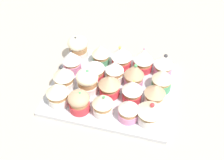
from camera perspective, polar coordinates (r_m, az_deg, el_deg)
The scene contains 22 objects.
ground_plane at distance 87.73cm, azimuth 0.00°, elevation -2.59°, with size 180.00×180.00×3.00cm, color #B2A899.
baking_tray at distance 86.17cm, azimuth 0.00°, elevation -1.67°, with size 35.79×29.26×1.20cm.
cupcake_0 at distance 80.41cm, azimuth -10.58°, elevation -2.53°, with size 6.14×6.14×7.42cm.
cupcake_1 at distance 78.40cm, azimuth -6.43°, elevation -4.20°, with size 5.85×5.85×6.51cm.
cupcake_2 at distance 76.80cm, azimuth -1.80°, elevation -4.63°, with size 5.59×5.59×7.57cm.
cupcake_3 at distance 76.03cm, azimuth 3.25°, elevation -5.79°, with size 5.39×5.39×6.78cm.
cupcake_4 at distance 75.52cm, azimuth 7.42°, elevation -6.10°, with size 6.75×6.75×7.80cm.
cupcake_5 at distance 84.41cm, azimuth -9.41°, elevation 0.64°, with size 6.10×6.10×7.88cm.
cupcake_6 at distance 82.57cm, azimuth -4.80°, elevation -0.15°, with size 6.29×6.29×7.76cm.
cupcake_7 at distance 81.15cm, azimuth -0.18°, elevation -1.09°, with size 6.20×6.20×7.01cm.
cupcake_8 at distance 80.00cm, azimuth 3.99°, elevation -1.99°, with size 5.77×5.77×7.44cm.
cupcake_9 at distance 79.91cm, azimuth 8.32°, elevation -2.73°, with size 5.79×5.79×7.01cm.
cupcake_10 at distance 89.06cm, azimuth -7.84°, elevation 3.71°, with size 5.75×5.75×7.53cm.
cupcake_11 at distance 86.26cm, azimuth -3.51°, elevation 2.11°, with size 6.24×6.24×6.73cm.
cupcake_12 at distance 85.23cm, azimuth 0.22°, elevation 1.78°, with size 5.33×5.33×7.27cm.
cupcake_13 at distance 84.12cm, azimuth 4.32°, elevation 1.12°, with size 5.84×5.84×7.94cm.
cupcake_14 at distance 83.83cm, azimuth 9.73°, elevation 0.15°, with size 5.82×5.82×7.47cm.
cupcake_15 at distance 93.53cm, azimuth -6.63°, elevation 6.41°, with size 6.32×6.32×7.99cm.
cupcake_16 at distance 91.20cm, azimuth -2.18°, elevation 5.11°, with size 5.64×5.64×6.70cm.
cupcake_17 at distance 89.56cm, azimuth 1.86°, elevation 4.62°, with size 6.33×6.33×7.87cm.
cupcake_18 at distance 88.91cm, azimuth 6.12°, elevation 3.95°, with size 5.97×5.97×7.95cm.
cupcake_19 at distance 88.69cm, azimuth 10.01°, elevation 3.04°, with size 5.84×5.84×7.40cm.
Camera 1 is at (14.62, -56.29, 64.19)cm, focal length 46.96 mm.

